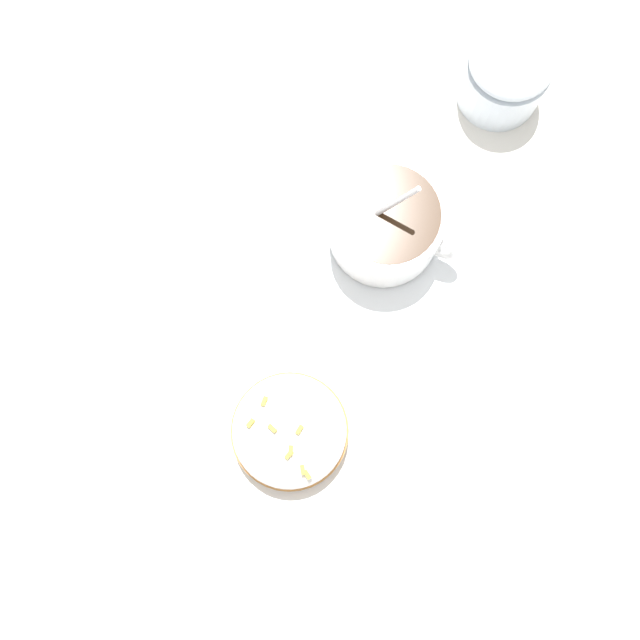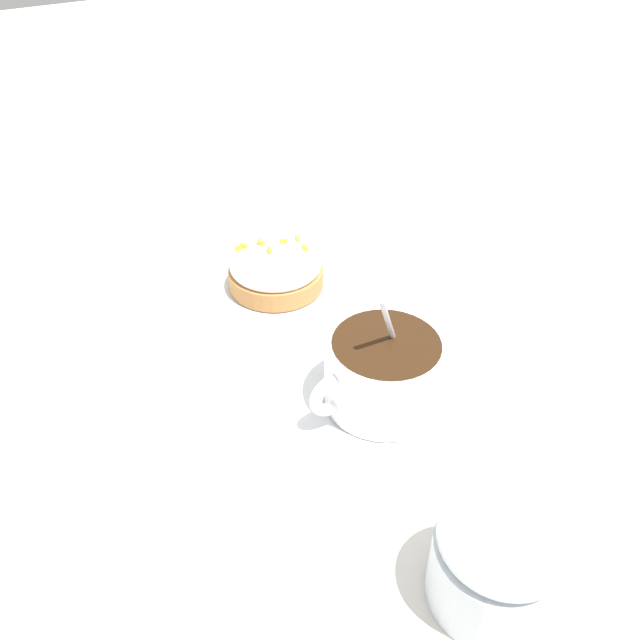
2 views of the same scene
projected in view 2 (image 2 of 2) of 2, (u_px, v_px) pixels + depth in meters
The scene contains 5 objects.
ground_plane at pixel (320, 339), 0.54m from camera, with size 3.00×3.00×0.00m, color silver.
paper_napkin at pixel (320, 338), 0.54m from camera, with size 0.33×0.34×0.00m.
coffee_cup at pixel (385, 368), 0.46m from camera, with size 0.09×0.11×0.11m.
frosted_pastry at pixel (276, 268), 0.59m from camera, with size 0.09×0.09×0.05m.
sugar_bowl at pixel (495, 560), 0.34m from camera, with size 0.07×0.07×0.07m.
Camera 2 is at (-0.35, 0.23, 0.35)m, focal length 35.00 mm.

